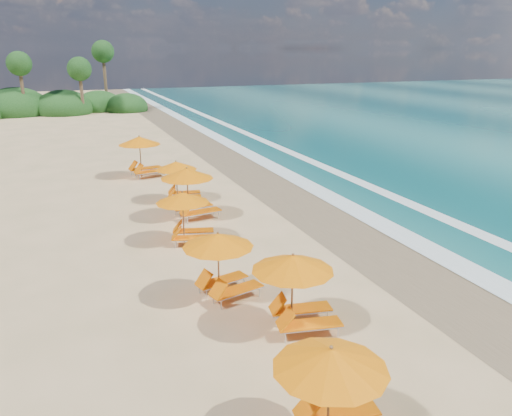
# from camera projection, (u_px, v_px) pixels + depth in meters

# --- Properties ---
(ground) EXTENTS (160.00, 160.00, 0.00)m
(ground) POSITION_uv_depth(u_px,v_px,m) (256.00, 237.00, 20.12)
(ground) COLOR #D9B17F
(ground) RESTS_ON ground
(wet_sand) EXTENTS (4.00, 160.00, 0.01)m
(wet_sand) POSITION_uv_depth(u_px,v_px,m) (344.00, 225.00, 21.50)
(wet_sand) COLOR #8B7553
(wet_sand) RESTS_ON ground
(surf_foam) EXTENTS (4.00, 160.00, 0.01)m
(surf_foam) POSITION_uv_depth(u_px,v_px,m) (397.00, 217.00, 22.43)
(surf_foam) COLOR white
(surf_foam) RESTS_ON ground
(station_0) EXTENTS (2.52, 2.38, 2.15)m
(station_0) POSITION_uv_depth(u_px,v_px,m) (338.00, 390.00, 9.23)
(station_0) COLOR olive
(station_0) RESTS_ON ground
(station_1) EXTENTS (2.61, 2.49, 2.18)m
(station_1) POSITION_uv_depth(u_px,v_px,m) (298.00, 287.00, 13.19)
(station_1) COLOR olive
(station_1) RESTS_ON ground
(station_2) EXTENTS (2.63, 2.54, 2.12)m
(station_2) POSITION_uv_depth(u_px,v_px,m) (223.00, 260.00, 14.92)
(station_2) COLOR olive
(station_2) RESTS_ON ground
(station_3) EXTENTS (2.55, 2.47, 2.04)m
(station_3) POSITION_uv_depth(u_px,v_px,m) (187.00, 214.00, 19.25)
(station_3) COLOR olive
(station_3) RESTS_ON ground
(station_4) EXTENTS (2.73, 2.60, 2.31)m
(station_4) POSITION_uv_depth(u_px,v_px,m) (191.00, 189.00, 22.04)
(station_4) COLOR olive
(station_4) RESTS_ON ground
(station_5) EXTENTS (2.46, 2.36, 2.03)m
(station_5) POSITION_uv_depth(u_px,v_px,m) (180.00, 178.00, 24.54)
(station_5) COLOR olive
(station_5) RESTS_ON ground
(station_6) EXTENTS (2.91, 2.78, 2.43)m
(station_6) POSITION_uv_depth(u_px,v_px,m) (143.00, 154.00, 29.19)
(station_6) COLOR olive
(station_6) RESTS_ON ground
(treeline) EXTENTS (25.80, 8.80, 9.74)m
(treeline) POSITION_uv_depth(u_px,v_px,m) (26.00, 106.00, 56.84)
(treeline) COLOR #163D14
(treeline) RESTS_ON ground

